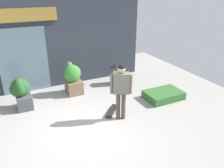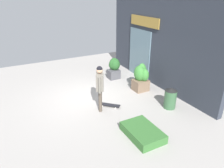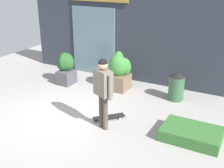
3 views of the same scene
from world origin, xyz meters
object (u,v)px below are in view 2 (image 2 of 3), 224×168
at_px(skateboarder, 100,84).
at_px(skateboard, 110,105).
at_px(planter_box_left, 141,77).
at_px(planter_box_right, 114,66).
at_px(trash_bin, 170,98).

height_order(skateboarder, skateboard, skateboarder).
bearing_deg(planter_box_left, skateboarder, -71.89).
distance_m(skateboard, planter_box_right, 3.07).
xyz_separation_m(skateboard, planter_box_left, (-0.69, 1.95, 0.58)).
xyz_separation_m(skateboard, trash_bin, (1.17, 2.02, 0.36)).
relative_size(skateboarder, planter_box_left, 1.42).
bearing_deg(skateboarder, planter_box_left, 44.48).
relative_size(skateboarder, planter_box_right, 1.65).
bearing_deg(planter_box_right, skateboard, -31.71).
bearing_deg(planter_box_left, skateboard, -70.47).
bearing_deg(planter_box_left, planter_box_right, -169.03).
xyz_separation_m(skateboarder, planter_box_left, (-0.78, 2.39, -0.46)).
bearing_deg(planter_box_right, trash_bin, 6.71).
height_order(skateboard, trash_bin, trash_bin).
distance_m(skateboard, planter_box_left, 2.15).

